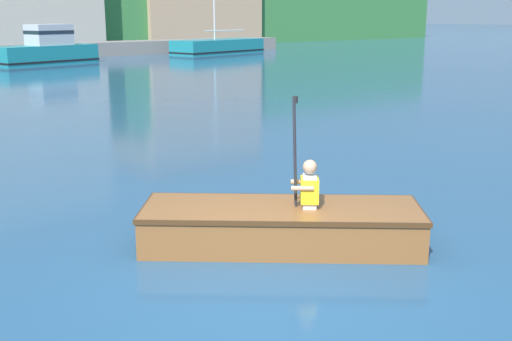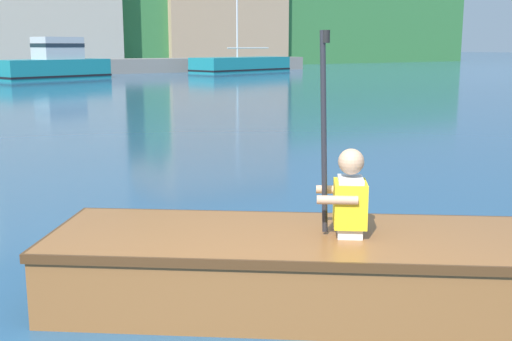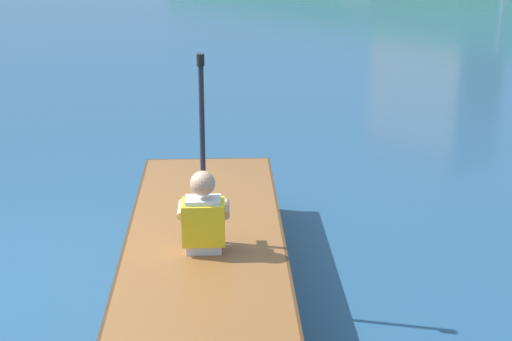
{
  "view_description": "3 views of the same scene",
  "coord_description": "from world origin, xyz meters",
  "views": [
    {
      "loc": [
        -3.86,
        -4.73,
        2.74
      ],
      "look_at": [
        0.87,
        1.4,
        0.85
      ],
      "focal_mm": 45.0,
      "sensor_mm": 36.0,
      "label": 1
    },
    {
      "loc": [
        -1.73,
        -2.29,
        1.73
      ],
      "look_at": [
        0.87,
        1.4,
        0.85
      ],
      "focal_mm": 45.0,
      "sensor_mm": 36.0,
      "label": 2
    },
    {
      "loc": [
        4.98,
        -2.33,
        2.8
      ],
      "look_at": [
        0.87,
        1.4,
        0.85
      ],
      "focal_mm": 55.0,
      "sensor_mm": 36.0,
      "label": 3
    }
  ],
  "objects": [
    {
      "name": "rowboat_foreground",
      "position": [
        0.83,
        0.93,
        0.28
      ],
      "size": [
        3.29,
        3.01,
        0.5
      ],
      "color": "brown",
      "rests_on": "ground"
    },
    {
      "name": "ground_plane",
      "position": [
        0.0,
        0.0,
        0.0
      ],
      "size": [
        300.0,
        300.0,
        0.0
      ],
      "primitive_type": "plane",
      "color": "navy"
    },
    {
      "name": "person_paddler",
      "position": [
        1.11,
        0.7,
        0.77
      ],
      "size": [
        0.46,
        0.46,
        1.33
      ],
      "color": "silver",
      "rests_on": "rowboat_foreground"
    }
  ]
}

